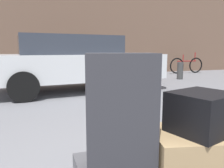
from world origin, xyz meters
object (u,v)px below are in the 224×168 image
bollard_kerb_near (147,72)px  parked_car (77,62)px  suitcase_tan_front_left (200,147)px  suitcase_charcoal_stacked_top (121,114)px  bicycle_leaning (186,65)px  duffel_bag_black_topmost_pile (202,112)px  bollard_kerb_mid (180,71)px

bollard_kerb_near → parked_car: bearing=-157.5°
suitcase_tan_front_left → suitcase_charcoal_stacked_top: (-0.51, 0.08, 0.25)m
bollard_kerb_near → bicycle_leaning: bearing=30.7°
parked_car → bollard_kerb_near: 2.90m
suitcase_tan_front_left → parked_car: size_ratio=0.14×
parked_car → bicycle_leaning: parked_car is taller
bicycle_leaning → parked_car: bearing=-153.0°
duffel_bag_black_topmost_pile → bicycle_leaning: bicycle_leaning is taller
suitcase_charcoal_stacked_top → bollard_kerb_mid: size_ratio=1.13×
bicycle_leaning → suitcase_charcoal_stacked_top: bearing=-129.3°
bollard_kerb_near → bollard_kerb_mid: bearing=0.0°
suitcase_tan_front_left → bollard_kerb_mid: bearing=68.3°
parked_car → duffel_bag_black_topmost_pile: bearing=-90.3°
suitcase_tan_front_left → bicycle_leaning: (5.61, 7.58, -0.07)m
suitcase_charcoal_stacked_top → bollard_kerb_near: (3.19, 5.75, -0.38)m
bollard_kerb_near → bollard_kerb_mid: same height
bollard_kerb_mid → suitcase_charcoal_stacked_top: bearing=-128.3°
suitcase_charcoal_stacked_top → bollard_kerb_near: 6.59m
duffel_bag_black_topmost_pile → bollard_kerb_mid: size_ratio=0.58×
duffel_bag_black_topmost_pile → bollard_kerb_near: duffel_bag_black_topmost_pile is taller
bicycle_leaning → suitcase_tan_front_left: bearing=-126.5°
bollard_kerb_near → bollard_kerb_mid: size_ratio=1.00×
duffel_bag_black_topmost_pile → parked_car: parked_car is taller
suitcase_charcoal_stacked_top → parked_car: parked_car is taller
parked_car → suitcase_charcoal_stacked_top: bearing=-96.6°
suitcase_charcoal_stacked_top → bollard_kerb_near: size_ratio=1.13×
duffel_bag_black_topmost_pile → bicycle_leaning: (5.61, 7.58, -0.31)m
bollard_kerb_near → suitcase_tan_front_left: bearing=-114.6°
duffel_bag_black_topmost_pile → parked_car: (0.03, 4.74, 0.08)m
duffel_bag_black_topmost_pile → bollard_kerb_mid: (4.02, 5.84, -0.37)m
suitcase_charcoal_stacked_top → bollard_kerb_near: bearing=75.1°
duffel_bag_black_topmost_pile → bicycle_leaning: bearing=36.6°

